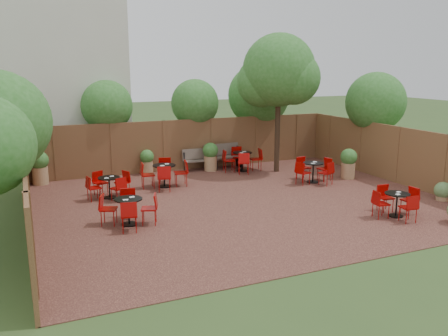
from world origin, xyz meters
name	(u,v)px	position (x,y,z in m)	size (l,w,h in m)	color
ground	(243,202)	(0.00, 0.00, 0.00)	(80.00, 80.00, 0.00)	#354F23
courtyard_paving	(243,202)	(0.00, 0.00, 0.01)	(12.00, 10.00, 0.02)	#341915
fence_back	(189,145)	(0.00, 5.00, 1.00)	(12.00, 0.08, 2.00)	#54301F
fence_left	(27,191)	(-6.00, 0.00, 1.00)	(0.08, 10.00, 2.00)	#54301F
fence_right	(398,155)	(6.00, 0.00, 1.00)	(0.08, 10.00, 2.00)	#54301F
neighbour_building	(57,67)	(-4.50, 8.00, 4.00)	(5.00, 4.00, 8.00)	beige
overhang_foliage	(167,107)	(-1.47, 2.88, 2.70)	(15.58, 10.62, 2.66)	#2B6520
courtyard_tree	(279,74)	(2.98, 3.20, 3.74)	(2.85, 2.76, 5.24)	black
park_bench_left	(200,159)	(0.33, 4.62, 0.45)	(1.38, 0.49, 0.84)	brown
park_bench_right	(223,156)	(1.30, 4.63, 0.52)	(1.61, 0.66, 0.97)	brown
bistro_tables	(223,180)	(-0.13, 1.24, 0.44)	(8.43, 8.21, 0.88)	black
planters	(185,161)	(-0.62, 3.70, 0.61)	(11.01, 4.14, 1.17)	#9D754E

